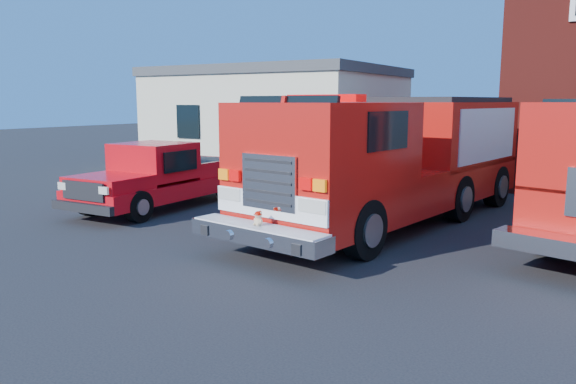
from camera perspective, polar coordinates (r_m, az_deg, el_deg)
The scene contains 4 objects.
ground at distance 11.00m, azimuth 3.22°, elevation -5.84°, with size 100.00×100.00×0.00m, color black.
side_building at distance 26.39m, azimuth -1.00°, elevation 7.80°, with size 10.20×8.20×4.35m.
fire_engine at distance 13.46m, azimuth 11.10°, elevation 3.45°, with size 4.12×9.96×2.98m.
pickup_truck at distance 15.51m, azimuth -12.73°, elevation 1.51°, with size 2.02×5.43×1.77m.
Camera 1 is at (4.91, -9.42, 2.85)m, focal length 35.00 mm.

